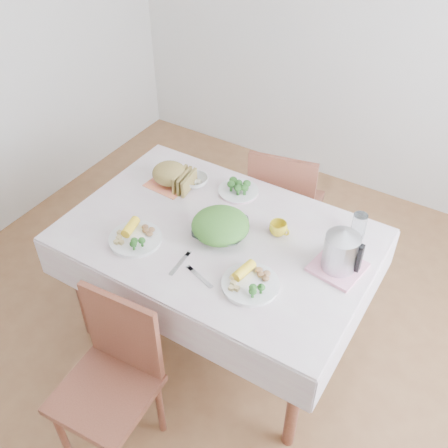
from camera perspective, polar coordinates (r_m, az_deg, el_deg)
The scene contains 19 objects.
floor at distance 3.13m, azimuth -0.51°, elevation -11.50°, with size 3.60×3.60×0.00m, color brown.
back_wall at distance 3.74m, azimuth 15.31°, elevation 21.93°, with size 3.60×3.60×0.00m, color silver.
dining_table at distance 2.85m, azimuth -0.56°, elevation -6.88°, with size 1.40×0.90×0.75m, color brown.
tablecloth at distance 2.58m, azimuth -0.61°, elevation -1.17°, with size 1.50×1.00×0.01m, color beige.
chair_near at distance 2.42m, azimuth -12.98°, elevation -17.12°, with size 0.40×0.40×0.88m, color brown.
chair_far at distance 3.26m, azimuth 6.76°, elevation 2.34°, with size 0.41×0.41×0.91m, color brown.
salad_bowl at distance 2.54m, azimuth -0.39°, elevation -0.71°, with size 0.27×0.27×0.07m, color white.
dinner_plate_left at distance 2.57m, azimuth -9.62°, elevation -1.63°, with size 0.26×0.26×0.02m, color white.
dinner_plate_right at distance 2.32m, azimuth 2.88°, elevation -6.55°, with size 0.26×0.26×0.02m, color white.
broccoli_plate at distance 2.83m, azimuth 1.58°, elevation 3.61°, with size 0.22×0.22×0.02m, color beige.
napkin at distance 2.92m, azimuth -5.84°, elevation 4.50°, with size 0.22×0.22×0.00m, color #FF8357.
bread_loaf at distance 2.88m, azimuth -5.91°, elevation 5.40°, with size 0.20×0.19×0.12m, color olive.
fruit_bowl at distance 2.88m, azimuth -3.20°, elevation 4.71°, with size 0.14×0.14×0.05m, color white.
yellow_mug at distance 2.56m, azimuth 5.92°, elevation -0.49°, with size 0.09×0.09×0.07m, color yellow.
glass_tumbler at distance 2.60m, azimuth 14.45°, elevation -0.23°, with size 0.07×0.07×0.13m, color white.
pink_tray at distance 2.45m, azimuth 12.26°, elevation -4.62°, with size 0.22×0.22×0.02m, color pink.
electric_kettle at distance 2.37m, azimuth 12.64°, elevation -2.70°, with size 0.16×0.16×0.22m, color #B2B5BA.
fork_left at distance 2.43m, azimuth -4.82°, elevation -4.31°, with size 0.02×0.17×0.00m, color silver.
knife at distance 2.36m, azimuth -2.63°, elevation -5.79°, with size 0.02×0.17×0.00m, color silver.
Camera 1 is at (1.03, -1.62, 2.48)m, focal length 42.00 mm.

